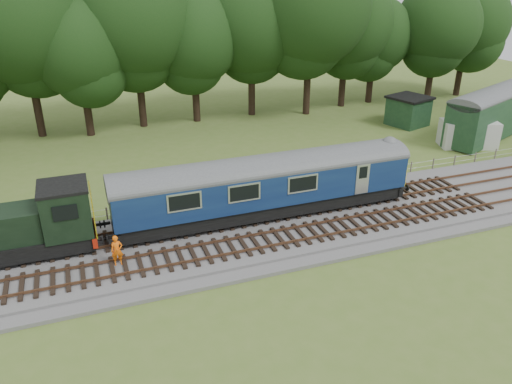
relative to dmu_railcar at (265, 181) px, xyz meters
name	(u,v)px	position (x,y,z in m)	size (l,w,h in m)	color
ground	(223,240)	(-3.12, -1.40, -2.61)	(120.00, 120.00, 0.00)	#4C6625
ballast	(223,237)	(-3.12, -1.40, -2.43)	(70.00, 7.00, 0.35)	#4C4C4F
track_north	(216,222)	(-3.12, 0.00, -2.19)	(67.20, 2.40, 0.21)	black
track_south	(231,247)	(-3.12, -3.00, -2.19)	(67.20, 2.40, 0.21)	black
fence	(203,207)	(-3.12, 3.10, -2.61)	(64.00, 0.12, 1.00)	#6B6054
tree_line	(156,130)	(-3.12, 20.60, -2.61)	(70.00, 8.00, 18.00)	black
dmu_railcar	(265,181)	(0.00, 0.00, 0.00)	(18.05, 2.86, 3.88)	black
shunter_loco	(12,230)	(-13.93, 0.00, -0.63)	(8.91, 2.60, 3.38)	black
worker	(117,250)	(-9.04, -2.53, -1.44)	(0.60, 0.39, 1.64)	orange
parked_coach	(504,106)	(27.22, 9.12, -0.17)	(16.80, 9.25, 4.34)	#17331E
shed	(408,111)	(20.16, 13.76, -1.18)	(4.31, 4.31, 2.82)	#17331E
caravan	(468,134)	(21.24, 6.70, -1.49)	(4.58, 2.24, 2.24)	#B8B8B3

